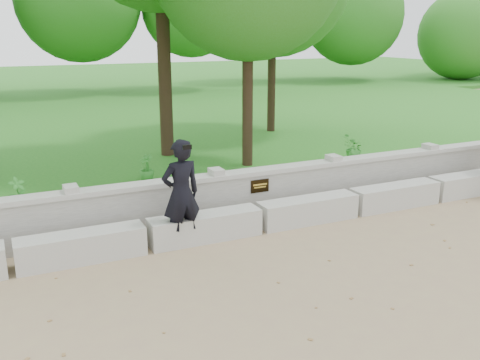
{
  "coord_description": "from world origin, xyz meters",
  "views": [
    {
      "loc": [
        -4.01,
        -5.87,
        3.38
      ],
      "look_at": [
        -0.34,
        1.95,
        0.94
      ],
      "focal_mm": 40.0,
      "sensor_mm": 36.0,
      "label": 1
    }
  ],
  "objects": [
    {
      "name": "shrub_b",
      "position": [
        3.09,
        3.3,
        0.56
      ],
      "size": [
        0.42,
        0.43,
        0.61
      ],
      "primitive_type": "imported",
      "rotation": [
        0.0,
        0.0,
        2.2
      ],
      "color": "#33872E",
      "rests_on": "lawn"
    },
    {
      "name": "parapet_wall",
      "position": [
        0.0,
        2.6,
        0.46
      ],
      "size": [
        12.5,
        0.35,
        0.9
      ],
      "color": "#BAB7AF",
      "rests_on": "ground"
    },
    {
      "name": "shrub_d",
      "position": [
        -1.14,
        4.97,
        0.54
      ],
      "size": [
        0.4,
        0.41,
        0.58
      ],
      "primitive_type": "imported",
      "rotation": [
        0.0,
        0.0,
        5.13
      ],
      "color": "#33872E",
      "rests_on": "lawn"
    },
    {
      "name": "ground",
      "position": [
        0.0,
        0.0,
        0.0
      ],
      "size": [
        80.0,
        80.0,
        0.0
      ],
      "primitive_type": "plane",
      "color": "#927F59",
      "rests_on": "ground"
    },
    {
      "name": "man_main",
      "position": [
        -1.44,
        1.8,
        0.88
      ],
      "size": [
        0.69,
        0.62,
        1.76
      ],
      "color": "black",
      "rests_on": "ground"
    },
    {
      "name": "shrub_a",
      "position": [
        -3.73,
        4.13,
        0.55
      ],
      "size": [
        0.37,
        0.33,
        0.59
      ],
      "primitive_type": "imported",
      "rotation": [
        0.0,
        0.0,
        0.45
      ],
      "color": "#33872E",
      "rests_on": "lawn"
    },
    {
      "name": "shrub_c",
      "position": [
        3.98,
        4.59,
        0.57
      ],
      "size": [
        0.73,
        0.69,
        0.64
      ],
      "primitive_type": "imported",
      "rotation": [
        0.0,
        0.0,
        3.59
      ],
      "color": "#33872E",
      "rests_on": "lawn"
    },
    {
      "name": "lawn",
      "position": [
        0.0,
        14.0,
        0.12
      ],
      "size": [
        40.0,
        22.0,
        0.25
      ],
      "primitive_type": "cube",
      "color": "#206B1D",
      "rests_on": "ground"
    },
    {
      "name": "concrete_bench",
      "position": [
        0.0,
        1.9,
        0.22
      ],
      "size": [
        11.9,
        0.45,
        0.45
      ],
      "color": "beige",
      "rests_on": "ground"
    }
  ]
}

